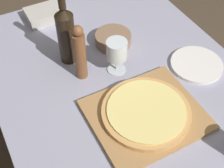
{
  "coord_description": "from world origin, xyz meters",
  "views": [
    {
      "loc": [
        -0.42,
        -0.67,
        1.64
      ],
      "look_at": [
        -0.07,
        -0.0,
        0.8
      ],
      "focal_mm": 50.0,
      "sensor_mm": 36.0,
      "label": 1
    }
  ],
  "objects_px": {
    "wine_bottle": "(66,34)",
    "small_bowl": "(113,39)",
    "pizza": "(146,111)",
    "pepper_mill": "(80,54)",
    "wine_glass": "(117,51)"
  },
  "relations": [
    {
      "from": "pizza",
      "to": "pepper_mill",
      "type": "bearing_deg",
      "value": 111.81
    },
    {
      "from": "wine_glass",
      "to": "small_bowl",
      "type": "relative_size",
      "value": 0.93
    },
    {
      "from": "pizza",
      "to": "wine_glass",
      "type": "relative_size",
      "value": 2.17
    },
    {
      "from": "pepper_mill",
      "to": "wine_glass",
      "type": "relative_size",
      "value": 1.68
    },
    {
      "from": "wine_bottle",
      "to": "wine_glass",
      "type": "relative_size",
      "value": 2.24
    },
    {
      "from": "wine_glass",
      "to": "wine_bottle",
      "type": "bearing_deg",
      "value": 134.19
    },
    {
      "from": "wine_bottle",
      "to": "small_bowl",
      "type": "bearing_deg",
      "value": 0.34
    },
    {
      "from": "wine_bottle",
      "to": "small_bowl",
      "type": "relative_size",
      "value": 2.09
    },
    {
      "from": "pepper_mill",
      "to": "small_bowl",
      "type": "relative_size",
      "value": 1.56
    },
    {
      "from": "pizza",
      "to": "pepper_mill",
      "type": "height_order",
      "value": "pepper_mill"
    },
    {
      "from": "pizza",
      "to": "wine_bottle",
      "type": "height_order",
      "value": "wine_bottle"
    },
    {
      "from": "pepper_mill",
      "to": "small_bowl",
      "type": "height_order",
      "value": "pepper_mill"
    },
    {
      "from": "wine_glass",
      "to": "pepper_mill",
      "type": "bearing_deg",
      "value": 165.19
    },
    {
      "from": "wine_bottle",
      "to": "wine_glass",
      "type": "xyz_separation_m",
      "value": [
        0.14,
        -0.15,
        -0.03
      ]
    },
    {
      "from": "wine_bottle",
      "to": "pepper_mill",
      "type": "height_order",
      "value": "wine_bottle"
    }
  ]
}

